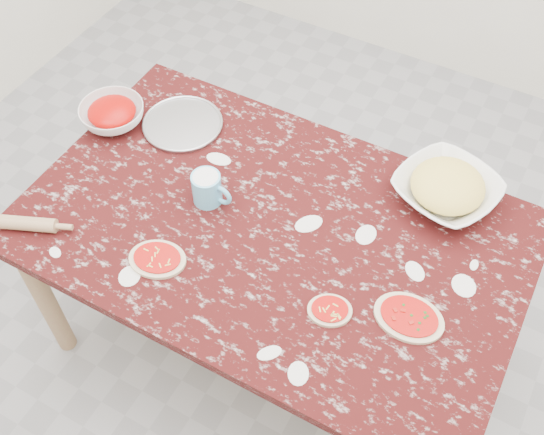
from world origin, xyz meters
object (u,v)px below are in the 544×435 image
(worktable, at_px, (272,242))
(pizza_tray, at_px, (183,124))
(sauce_bowl, at_px, (113,115))
(flour_mug, at_px, (208,188))
(cheese_bowl, at_px, (446,190))
(rolling_pin, at_px, (21,223))

(worktable, bearing_deg, pizza_tray, 153.58)
(worktable, height_order, pizza_tray, pizza_tray)
(sauce_bowl, height_order, flour_mug, flour_mug)
(pizza_tray, bearing_deg, worktable, -26.42)
(worktable, xyz_separation_m, sauce_bowl, (-0.74, 0.15, 0.12))
(pizza_tray, height_order, cheese_bowl, cheese_bowl)
(worktable, bearing_deg, flour_mug, -179.91)
(sauce_bowl, height_order, cheese_bowl, cheese_bowl)
(flour_mug, bearing_deg, pizza_tray, 137.08)
(pizza_tray, relative_size, cheese_bowl, 0.89)
(worktable, relative_size, cheese_bowl, 4.97)
(rolling_pin, bearing_deg, cheese_bowl, 33.87)
(cheese_bowl, distance_m, flour_mug, 0.78)
(worktable, xyz_separation_m, flour_mug, (-0.24, -0.00, 0.14))
(flour_mug, bearing_deg, rolling_pin, -140.21)
(rolling_pin, bearing_deg, pizza_tray, 73.50)
(pizza_tray, bearing_deg, flour_mug, -42.92)
(sauce_bowl, relative_size, rolling_pin, 1.01)
(worktable, relative_size, rolling_pin, 6.94)
(pizza_tray, height_order, rolling_pin, rolling_pin)
(worktable, distance_m, pizza_tray, 0.58)
(worktable, distance_m, cheese_bowl, 0.60)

